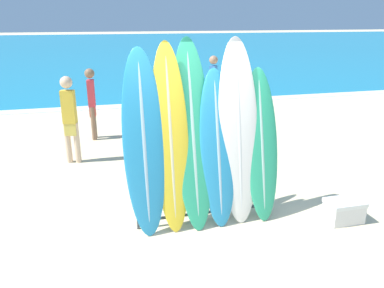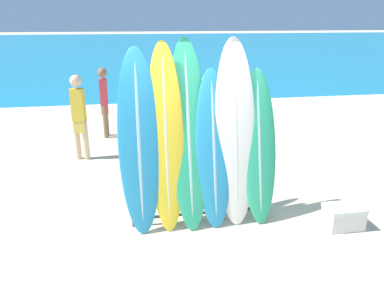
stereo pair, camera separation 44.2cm
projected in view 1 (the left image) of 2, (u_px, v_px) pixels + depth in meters
name	position (u px, v px, depth m)	size (l,w,h in m)	color
ground_plane	(212.00, 231.00, 5.17)	(160.00, 160.00, 0.00)	beige
ocean_water	(108.00, 46.00, 39.51)	(120.00, 60.00, 0.01)	teal
surfboard_rack	(206.00, 190.00, 5.32)	(2.00, 0.04, 0.89)	#47474C
surfboard_slot_0	(144.00, 144.00, 4.92)	(0.56, 0.65, 2.47)	teal
surfboard_slot_1	(171.00, 139.00, 5.01)	(0.49, 0.65, 2.54)	yellow
surfboard_slot_2	(193.00, 135.00, 5.10)	(0.53, 0.79, 2.58)	#289E70
surfboard_slot_3	(218.00, 149.00, 5.18)	(0.50, 0.62, 2.17)	teal
surfboard_slot_4	(238.00, 132.00, 5.21)	(0.58, 0.62, 2.58)	silver
surfboard_slot_5	(261.00, 145.00, 5.33)	(0.49, 0.62, 2.16)	#289E70
person_near_water	(213.00, 85.00, 10.66)	(0.28, 0.31, 1.81)	#A87A5B
person_mid_beach	(70.00, 117.00, 7.36)	(0.29, 0.23, 1.75)	beige
person_far_left	(92.00, 101.00, 8.86)	(0.23, 0.29, 1.70)	#846047
person_far_right	(195.00, 114.00, 7.76)	(0.28, 0.22, 1.66)	beige
cooler_box	(344.00, 211.00, 5.39)	(0.52, 0.35, 0.33)	silver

